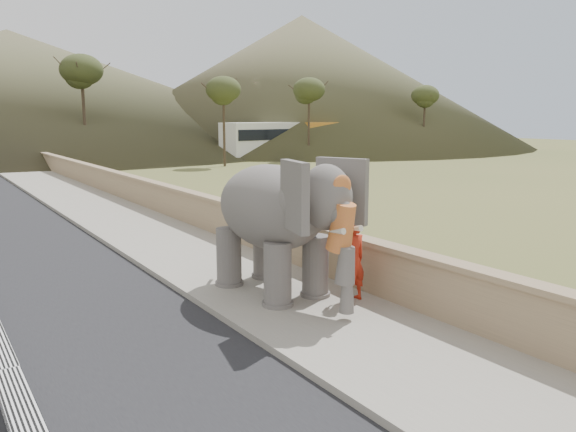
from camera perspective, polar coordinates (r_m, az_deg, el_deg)
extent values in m
plane|color=olive|center=(10.28, 3.00, -10.52)|extent=(160.00, 160.00, 0.00)
cube|color=#9E9687|center=(18.96, -15.32, -1.04)|extent=(3.00, 120.00, 0.15)
cube|color=tan|center=(19.44, -10.77, 0.83)|extent=(0.30, 120.00, 1.10)
imported|color=brown|center=(20.52, 2.46, 1.64)|extent=(1.53, 0.93, 1.21)
imported|color=#B8B6BE|center=(48.82, -1.53, 6.68)|extent=(4.28, 1.85, 1.44)
cube|color=white|center=(50.31, -1.02, 7.73)|extent=(11.23, 3.93, 3.10)
cube|color=orange|center=(53.11, 7.04, 7.78)|extent=(11.27, 4.53, 3.10)
cone|color=brown|center=(73.00, 1.38, 13.52)|extent=(56.00, 56.00, 16.00)
cone|color=brown|center=(78.52, -26.28, 11.54)|extent=(80.00, 80.00, 14.00)
imported|color=#B22513|center=(10.70, 6.57, -4.42)|extent=(0.58, 0.38, 1.59)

